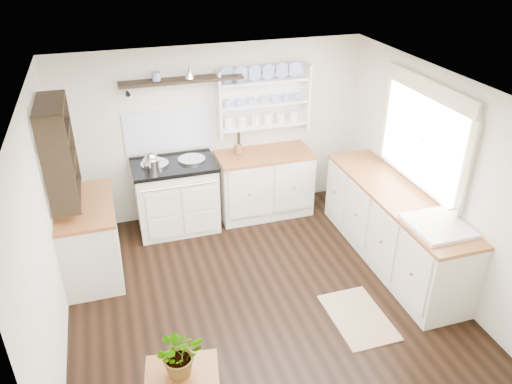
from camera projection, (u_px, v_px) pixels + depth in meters
floor at (257, 290)px, 5.54m from camera, size 4.00×3.80×0.01m
wall_back at (214, 132)px, 6.58m from camera, size 4.00×0.02×2.30m
wall_right at (430, 174)px, 5.51m from camera, size 0.02×3.80×2.30m
wall_left at (44, 232)px, 4.47m from camera, size 0.02×3.80×2.30m
ceiling at (257, 88)px, 4.44m from camera, size 4.00×3.80×0.01m
window at (424, 134)px, 5.42m from camera, size 0.08×1.55×1.22m
aga_cooker at (176, 195)px, 6.47m from camera, size 1.05×0.73×0.97m
back_cabinets at (264, 182)px, 6.82m from camera, size 1.27×0.63×0.90m
right_cabinets at (393, 226)px, 5.85m from camera, size 0.62×2.43×0.90m
belfast_sink at (436, 236)px, 5.05m from camera, size 0.55×0.60×0.45m
left_cabinets at (90, 238)px, 5.63m from camera, size 0.62×1.13×0.90m
plate_rack at (262, 99)px, 6.53m from camera, size 1.20×0.22×0.90m
high_shelf at (182, 81)px, 6.01m from camera, size 1.50×0.29×0.16m
left_shelving at (59, 151)px, 5.07m from camera, size 0.28×0.80×1.05m
kettle at (151, 162)px, 6.02m from camera, size 0.19×0.19×0.23m
utensil_crock at (238, 149)px, 6.55m from camera, size 0.11×0.11×0.12m
center_table at (182, 376)px, 4.14m from camera, size 0.67×0.52×0.33m
potted_plant at (180, 353)px, 4.02m from camera, size 0.41×0.37×0.43m
floor_rug at (358, 317)px, 5.15m from camera, size 0.56×0.85×0.02m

